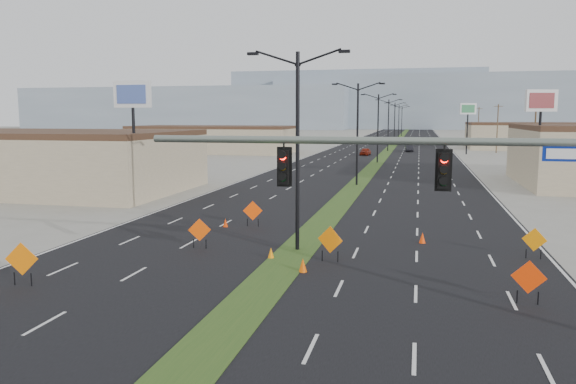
% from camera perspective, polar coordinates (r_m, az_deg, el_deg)
% --- Properties ---
extents(ground, '(600.00, 600.00, 0.00)m').
position_cam_1_polar(ground, '(18.04, -7.40, -14.69)').
color(ground, gray).
rests_on(ground, ground).
extents(road_surface, '(25.00, 400.00, 0.02)m').
position_cam_1_polar(road_surface, '(115.95, 10.20, 4.23)').
color(road_surface, black).
rests_on(road_surface, ground).
extents(median_strip, '(2.00, 400.00, 0.04)m').
position_cam_1_polar(median_strip, '(115.95, 10.20, 4.23)').
color(median_strip, '#294D1B').
rests_on(median_strip, ground).
extents(building_sw_far, '(30.00, 14.00, 4.50)m').
position_cam_1_polar(building_sw_far, '(107.61, -7.56, 5.22)').
color(building_sw_far, tan).
rests_on(building_sw_far, ground).
extents(mesa_west, '(180.00, 50.00, 22.00)m').
position_cam_1_polar(mesa_west, '(321.33, -10.05, 8.37)').
color(mesa_west, gray).
rests_on(mesa_west, ground).
extents(mesa_center, '(220.00, 50.00, 28.00)m').
position_cam_1_polar(mesa_center, '(317.50, 19.52, 8.59)').
color(mesa_center, gray).
rests_on(mesa_center, ground).
extents(mesa_backdrop, '(140.00, 50.00, 32.00)m').
position_cam_1_polar(mesa_backdrop, '(337.63, 7.11, 9.24)').
color(mesa_backdrop, gray).
rests_on(mesa_backdrop, ground).
extents(signal_mast, '(16.30, 0.60, 8.00)m').
position_cam_1_polar(signal_mast, '(17.90, 21.43, 0.55)').
color(signal_mast, slate).
rests_on(signal_mast, ground).
extents(streetlight_0, '(5.15, 0.24, 10.02)m').
position_cam_1_polar(streetlight_0, '(28.26, 0.98, 4.81)').
color(streetlight_0, black).
rests_on(streetlight_0, ground).
extents(streetlight_1, '(5.15, 0.24, 10.02)m').
position_cam_1_polar(streetlight_1, '(55.93, 7.07, 6.20)').
color(streetlight_1, black).
rests_on(streetlight_1, ground).
extents(streetlight_2, '(5.15, 0.24, 10.02)m').
position_cam_1_polar(streetlight_2, '(83.81, 9.13, 6.66)').
color(streetlight_2, black).
rests_on(streetlight_2, ground).
extents(streetlight_3, '(5.15, 0.24, 10.02)m').
position_cam_1_polar(streetlight_3, '(111.76, 10.16, 6.88)').
color(streetlight_3, black).
rests_on(streetlight_3, ground).
extents(streetlight_4, '(5.15, 0.24, 10.02)m').
position_cam_1_polar(streetlight_4, '(139.72, 10.78, 7.02)').
color(streetlight_4, black).
rests_on(streetlight_4, ground).
extents(streetlight_5, '(5.15, 0.24, 10.02)m').
position_cam_1_polar(streetlight_5, '(167.70, 11.19, 7.11)').
color(streetlight_5, black).
rests_on(streetlight_5, ground).
extents(streetlight_6, '(5.15, 0.24, 10.02)m').
position_cam_1_polar(streetlight_6, '(195.69, 11.48, 7.17)').
color(streetlight_6, black).
rests_on(streetlight_6, ground).
extents(utility_pole_1, '(1.60, 0.20, 9.00)m').
position_cam_1_polar(utility_pole_1, '(76.92, 23.77, 5.46)').
color(utility_pole_1, '#4C3823').
rests_on(utility_pole_1, ground).
extents(utility_pole_2, '(1.60, 0.20, 9.00)m').
position_cam_1_polar(utility_pole_2, '(111.50, 20.50, 6.13)').
color(utility_pole_2, '#4C3823').
rests_on(utility_pole_2, ground).
extents(utility_pole_3, '(1.60, 0.20, 9.00)m').
position_cam_1_polar(utility_pole_3, '(146.28, 18.77, 6.48)').
color(utility_pole_3, '#4C3823').
rests_on(utility_pole_3, ground).
extents(car_left, '(1.87, 3.87, 1.27)m').
position_cam_1_polar(car_left, '(99.44, 7.86, 4.08)').
color(car_left, maroon).
rests_on(car_left, ground).
extents(car_mid, '(1.73, 4.04, 1.30)m').
position_cam_1_polar(car_mid, '(110.82, 12.20, 4.35)').
color(car_mid, black).
rests_on(car_mid, ground).
extents(car_far, '(2.82, 5.64, 1.57)m').
position_cam_1_polar(car_far, '(139.15, 8.44, 5.16)').
color(car_far, '#B2B6BC').
rests_on(car_far, ground).
extents(construction_sign_0, '(1.33, 0.31, 1.80)m').
position_cam_1_polar(construction_sign_0, '(25.27, -25.44, -6.29)').
color(construction_sign_0, '#D56004').
rests_on(construction_sign_0, ground).
extents(construction_sign_1, '(1.14, 0.41, 1.58)m').
position_cam_1_polar(construction_sign_1, '(29.58, -8.98, -3.93)').
color(construction_sign_1, '#DB4204').
rests_on(construction_sign_1, ground).
extents(construction_sign_2, '(1.19, 0.31, 1.62)m').
position_cam_1_polar(construction_sign_2, '(35.00, -3.61, -2.00)').
color(construction_sign_2, '#E93F04').
rests_on(construction_sign_2, ground).
extents(construction_sign_3, '(1.23, 0.46, 1.72)m').
position_cam_1_polar(construction_sign_3, '(26.63, 4.31, -4.97)').
color(construction_sign_3, orange).
rests_on(construction_sign_3, ground).
extents(construction_sign_4, '(1.23, 0.26, 1.65)m').
position_cam_1_polar(construction_sign_4, '(22.49, 23.26, -8.10)').
color(construction_sign_4, red).
rests_on(construction_sign_4, ground).
extents(construction_sign_5, '(1.09, 0.43, 1.53)m').
position_cam_1_polar(construction_sign_5, '(29.58, 23.74, -4.56)').
color(construction_sign_5, orange).
rests_on(construction_sign_5, ground).
extents(cone_0, '(0.44, 0.44, 0.55)m').
position_cam_1_polar(cone_0, '(27.30, -1.74, -6.23)').
color(cone_0, orange).
rests_on(cone_0, ground).
extents(cone_1, '(0.43, 0.43, 0.64)m').
position_cam_1_polar(cone_1, '(24.99, 1.52, -7.45)').
color(cone_1, '#D94E04').
rests_on(cone_1, ground).
extents(cone_2, '(0.41, 0.41, 0.60)m').
position_cam_1_polar(cone_2, '(31.36, 13.49, -4.55)').
color(cone_2, '#F43A05').
rests_on(cone_2, ground).
extents(cone_3, '(0.40, 0.40, 0.54)m').
position_cam_1_polar(cone_3, '(35.12, -6.38, -3.13)').
color(cone_3, red).
rests_on(cone_3, ground).
extents(pole_sign_west, '(3.13, 0.43, 9.59)m').
position_cam_1_polar(pole_sign_west, '(46.49, -15.50, 8.66)').
color(pole_sign_west, black).
rests_on(pole_sign_west, ground).
extents(pole_sign_east_near, '(2.98, 1.30, 9.28)m').
position_cam_1_polar(pole_sign_east_near, '(57.49, 24.31, 7.75)').
color(pole_sign_east_near, black).
rests_on(pole_sign_east_near, ground).
extents(pole_sign_east_far, '(2.93, 1.24, 9.11)m').
position_cam_1_polar(pole_sign_east_far, '(105.93, 17.81, 7.67)').
color(pole_sign_east_far, black).
rests_on(pole_sign_east_far, ground).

